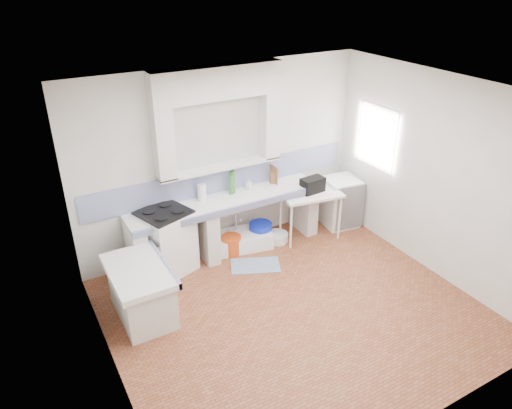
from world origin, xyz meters
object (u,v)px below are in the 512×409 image
stove (166,242)px  fridge (340,202)px  side_table (310,215)px  sink (242,241)px

stove → fridge: 3.01m
side_table → fridge: (0.69, 0.10, 0.02)m
stove → sink: 1.26m
stove → sink: stove is taller
stove → sink: (1.21, 0.02, -0.35)m
sink → side_table: 1.17m
side_table → fridge: fridge is taller
fridge → sink: bearing=-176.0°
sink → side_table: bearing=-2.9°
side_table → fridge: 0.70m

